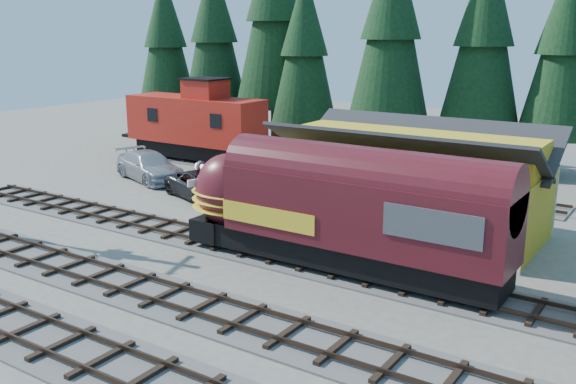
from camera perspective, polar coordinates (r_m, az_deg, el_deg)
The scene contains 7 objects.
ground at distance 23.21m, azimuth 0.25°, elevation -10.08°, with size 120.00×120.00×0.00m, color #6B665B.
track_spur at distance 42.78m, azimuth 2.30°, elevation 1.37°, with size 32.00×3.20×0.33m.
depot at distance 31.19m, azimuth 10.92°, elevation 1.75°, with size 12.80×7.00×5.30m.
locomotive at distance 25.99m, azimuth 3.68°, elevation -1.94°, with size 14.47×2.88×3.93m.
caboose at distance 48.33m, azimuth -8.19°, elevation 6.05°, with size 11.07×3.21×5.76m.
pickup_truck_a at distance 37.54m, azimuth -7.61°, elevation 0.56°, with size 2.58×5.60×1.56m, color black.
pickup_truck_b at distance 42.88m, azimuth -12.22°, elevation 2.26°, with size 2.56×6.31×1.83m, color #A2A5A9.
Camera 1 is at (11.61, -17.69, 9.53)m, focal length 40.00 mm.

